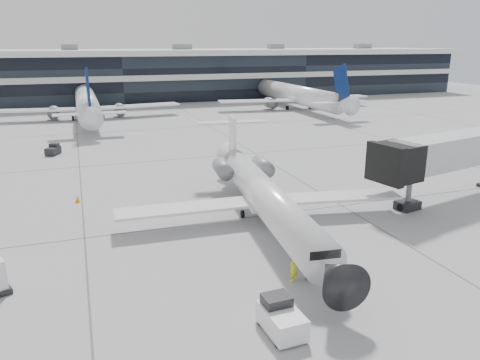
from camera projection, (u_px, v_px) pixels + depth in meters
name	position (u px, v px, depth m)	size (l,w,h in m)	color
ground	(225.00, 220.00, 34.90)	(220.00, 220.00, 0.00)	#959497
terminal	(118.00, 78.00, 107.78)	(170.00, 22.00, 10.00)	black
bg_jet_center	(88.00, 118.00, 82.21)	(32.00, 40.00, 9.60)	white
bg_jet_right	(294.00, 108.00, 94.81)	(32.00, 40.00, 9.60)	white
regional_jet	(263.00, 194.00, 34.25)	(21.48, 26.82, 6.19)	white
jet_bridge	(463.00, 149.00, 39.35)	(17.64, 6.92, 5.69)	#A4A5A8
ramp_worker	(293.00, 267.00, 25.86)	(0.62, 0.41, 1.69)	#EDFF1A
baggage_tug	(281.00, 318.00, 21.29)	(1.61, 2.59, 1.60)	white
traffic_cone	(77.00, 199.00, 38.80)	(0.53, 0.53, 0.60)	orange
far_tug	(53.00, 150.00, 55.28)	(1.88, 2.28, 1.26)	black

